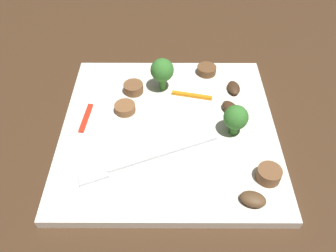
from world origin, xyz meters
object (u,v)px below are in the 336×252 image
object	(u,v)px
mushroom_1	(233,88)
fork	(139,161)
broccoli_floret_0	(235,118)
sausage_slice_1	(206,70)
broccoli_floret_1	(162,71)
pepper_strip_1	(85,118)
sausage_slice_0	(268,174)
mushroom_2	(252,199)
mushroom_0	(230,108)
pepper_strip_0	(191,95)
plate	(168,129)
sausage_slice_3	(124,108)
sausage_slice_2	(133,88)

from	to	relation	value
mushroom_1	fork	bearing A→B (deg)	45.75
broccoli_floret_0	sausage_slice_1	xyz separation A→B (m)	(0.03, -0.13, -0.02)
broccoli_floret_1	pepper_strip_1	size ratio (longest dim) A/B	0.96
fork	broccoli_floret_0	xyz separation A→B (m)	(-0.12, -0.05, 0.02)
sausage_slice_0	mushroom_2	distance (m)	0.04
broccoli_floret_1	pepper_strip_1	distance (m)	0.13
mushroom_0	mushroom_1	xyz separation A→B (m)	(-0.01, -0.04, -0.00)
fork	broccoli_floret_1	distance (m)	0.14
sausage_slice_0	mushroom_2	xyz separation A→B (m)	(0.02, 0.03, -0.00)
fork	sausage_slice_0	size ratio (longest dim) A/B	6.01
fork	pepper_strip_1	world-z (taller)	same
broccoli_floret_0	pepper_strip_0	bearing A→B (deg)	-54.02
fork	pepper_strip_0	bearing A→B (deg)	-141.93
plate	mushroom_0	xyz separation A→B (m)	(-0.09, -0.03, 0.01)
mushroom_2	mushroom_0	bearing A→B (deg)	-87.32
mushroom_2	sausage_slice_3	bearing A→B (deg)	-43.51
broccoli_floret_0	mushroom_2	xyz separation A→B (m)	(-0.01, 0.11, -0.02)
sausage_slice_2	sausage_slice_3	distance (m)	0.04
broccoli_floret_0	pepper_strip_1	world-z (taller)	broccoli_floret_0
sausage_slice_1	mushroom_2	size ratio (longest dim) A/B	1.03
broccoli_floret_1	sausage_slice_3	xyz separation A→B (m)	(0.05, 0.05, -0.03)
pepper_strip_1	mushroom_0	bearing A→B (deg)	-175.47
mushroom_1	sausage_slice_0	bearing A→B (deg)	97.13
sausage_slice_0	pepper_strip_1	bearing A→B (deg)	-23.17
mushroom_2	sausage_slice_0	bearing A→B (deg)	-126.09
broccoli_floret_0	sausage_slice_2	size ratio (longest dim) A/B	1.50
fork	broccoli_floret_1	xyz separation A→B (m)	(-0.03, -0.14, 0.03)
sausage_slice_1	sausage_slice_2	distance (m)	0.12
mushroom_1	pepper_strip_0	bearing A→B (deg)	12.93
mushroom_0	broccoli_floret_1	bearing A→B (deg)	-27.12
sausage_slice_2	pepper_strip_1	distance (m)	0.08
plate	pepper_strip_1	size ratio (longest dim) A/B	5.38
pepper_strip_0	pepper_strip_1	bearing A→B (deg)	17.55
fork	sausage_slice_0	xyz separation A→B (m)	(-0.15, 0.02, 0.01)
broccoli_floret_0	sausage_slice_3	world-z (taller)	broccoli_floret_0
pepper_strip_0	broccoli_floret_0	bearing A→B (deg)	125.98
broccoli_floret_0	mushroom_2	world-z (taller)	broccoli_floret_0
sausage_slice_3	mushroom_0	world-z (taller)	same
broccoli_floret_0	pepper_strip_1	bearing A→B (deg)	-6.91
plate	mushroom_0	bearing A→B (deg)	-161.29
fork	sausage_slice_3	world-z (taller)	sausage_slice_3
broccoli_floret_1	pepper_strip_1	world-z (taller)	broccoli_floret_1
broccoli_floret_1	sausage_slice_0	world-z (taller)	broccoli_floret_1
sausage_slice_3	pepper_strip_0	xyz separation A→B (m)	(-0.09, -0.03, -0.00)
mushroom_1	mushroom_2	xyz separation A→B (m)	(0.00, 0.19, 0.00)
broccoli_floret_1	sausage_slice_2	size ratio (longest dim) A/B	1.77
sausage_slice_1	pepper_strip_1	bearing A→B (deg)	30.85
plate	mushroom_1	bearing A→B (deg)	-142.38
sausage_slice_3	sausage_slice_2	bearing A→B (deg)	-102.17
plate	sausage_slice_3	world-z (taller)	sausage_slice_3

